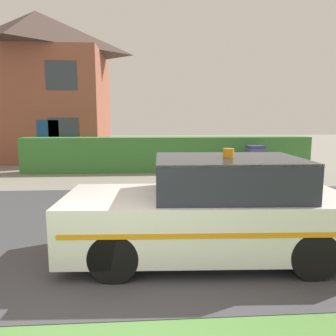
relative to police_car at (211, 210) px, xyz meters
The scene contains 5 objects.
road_strip 2.43m from the police_car, 130.44° to the left, with size 28.00×6.70×0.01m, color #424247.
garden_hedge 8.55m from the police_car, 90.52° to the left, with size 11.76×0.82×1.42m, color #3D7F38.
police_car is the anchor object (origin of this frame).
house_left 15.42m from the police_car, 116.20° to the left, with size 7.17×6.10×7.70m.
wheelie_bin 8.20m from the police_car, 66.72° to the left, with size 0.64×0.62×1.14m.
Camera 1 is at (0.49, -2.61, 2.18)m, focal length 35.00 mm.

